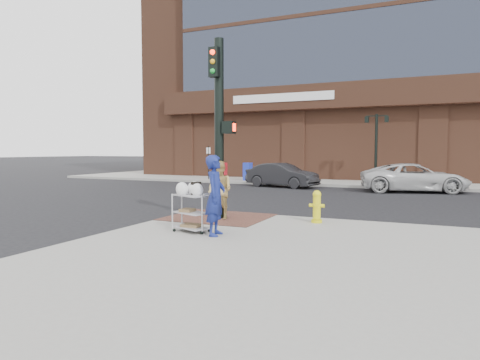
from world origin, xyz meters
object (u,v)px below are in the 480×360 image
at_px(woman_blue, 215,195).
at_px(utility_cart, 192,209).
at_px(pedestrian_tan, 220,190).
at_px(traffic_signal_pole, 219,123).
at_px(minivan_white, 414,178).
at_px(fire_hydrant, 317,206).
at_px(lamp_post, 376,141).
at_px(sedan_dark, 282,175).

xyz_separation_m(woman_blue, utility_cart, (-0.71, 0.15, -0.37)).
distance_m(pedestrian_tan, utility_cart, 2.00).
distance_m(traffic_signal_pole, woman_blue, 3.01).
bearing_deg(minivan_white, woman_blue, 151.82).
relative_size(utility_cart, fire_hydrant, 1.37).
height_order(woman_blue, minivan_white, woman_blue).
distance_m(traffic_signal_pole, fire_hydrant, 3.52).
height_order(minivan_white, fire_hydrant, minivan_white).
bearing_deg(lamp_post, fire_hydrant, -89.20).
distance_m(pedestrian_tan, fire_hydrant, 2.70).
height_order(lamp_post, fire_hydrant, lamp_post).
relative_size(sedan_dark, utility_cart, 3.46).
distance_m(traffic_signal_pole, sedan_dark, 12.47).
height_order(pedestrian_tan, sedan_dark, pedestrian_tan).
bearing_deg(fire_hydrant, woman_blue, -122.68).
distance_m(woman_blue, sedan_dark, 14.66).
bearing_deg(traffic_signal_pole, fire_hydrant, 8.38).
bearing_deg(lamp_post, woman_blue, -94.80).
bearing_deg(utility_cart, traffic_signal_pole, 98.29).
relative_size(lamp_post, traffic_signal_pole, 0.80).
height_order(lamp_post, minivan_white, lamp_post).
xyz_separation_m(lamp_post, traffic_signal_pole, (-2.48, -15.23, 0.21)).
bearing_deg(utility_cart, pedestrian_tan, 97.22).
distance_m(lamp_post, pedestrian_tan, 15.60).
bearing_deg(pedestrian_tan, fire_hydrant, 27.47).
relative_size(traffic_signal_pole, sedan_dark, 1.22).
height_order(utility_cart, fire_hydrant, utility_cart).
bearing_deg(woman_blue, lamp_post, -15.74).
height_order(traffic_signal_pole, minivan_white, traffic_signal_pole).
bearing_deg(sedan_dark, utility_cart, -157.44).
bearing_deg(traffic_signal_pole, lamp_post, 80.76).
relative_size(sedan_dark, minivan_white, 0.80).
height_order(sedan_dark, utility_cart, sedan_dark).
bearing_deg(fire_hydrant, minivan_white, 80.34).
xyz_separation_m(traffic_signal_pole, sedan_dark, (-2.20, 12.08, -2.15)).
xyz_separation_m(woman_blue, sedan_dark, (-3.21, 14.30, -0.38)).
bearing_deg(woman_blue, traffic_signal_pole, 13.65).
bearing_deg(fire_hydrant, lamp_post, 90.80).
relative_size(lamp_post, sedan_dark, 0.97).
relative_size(woman_blue, pedestrian_tan, 1.12).
xyz_separation_m(pedestrian_tan, sedan_dark, (-2.25, 12.18, -0.29)).
distance_m(sedan_dark, utility_cart, 14.36).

